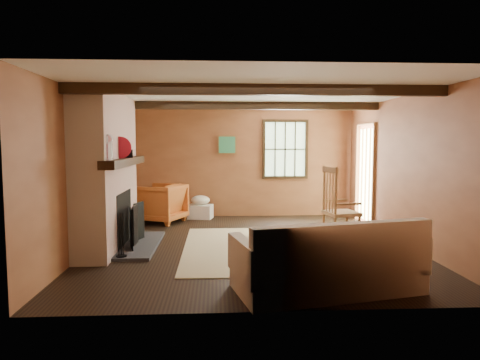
{
  "coord_description": "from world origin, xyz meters",
  "views": [
    {
      "loc": [
        -0.54,
        -6.77,
        1.65
      ],
      "look_at": [
        -0.14,
        0.4,
        1.02
      ],
      "focal_mm": 32.0,
      "sensor_mm": 36.0,
      "label": 1
    }
  ],
  "objects": [
    {
      "name": "basket_pillow",
      "position": [
        -0.89,
        2.47,
        0.4
      ],
      "size": [
        0.46,
        0.4,
        0.21
      ],
      "primitive_type": "ellipsoid",
      "rotation": [
        0.0,
        0.0,
        0.18
      ],
      "color": "white",
      "rests_on": "laundry_basket"
    },
    {
      "name": "firewood_pile",
      "position": [
        -1.9,
        2.57,
        0.12
      ],
      "size": [
        0.64,
        0.12,
        0.23
      ],
      "color": "brown",
      "rests_on": "ground"
    },
    {
      "name": "ground",
      "position": [
        0.0,
        0.0,
        0.0
      ],
      "size": [
        5.5,
        5.5,
        0.0
      ],
      "primitive_type": "plane",
      "color": "black",
      "rests_on": "ground"
    },
    {
      "name": "rocking_chair",
      "position": [
        1.48,
        0.13,
        0.53
      ],
      "size": [
        0.99,
        0.63,
        1.26
      ],
      "rotation": [
        0.0,
        0.0,
        1.76
      ],
      "color": "#AA7E53",
      "rests_on": "ground"
    },
    {
      "name": "sofa",
      "position": [
        0.71,
        -2.21,
        0.3
      ],
      "size": [
        2.19,
        1.33,
        0.83
      ],
      "rotation": [
        0.0,
        0.0,
        0.22
      ],
      "color": "white",
      "rests_on": "ground"
    },
    {
      "name": "armchair",
      "position": [
        -1.7,
        2.04,
        0.4
      ],
      "size": [
        1.16,
        1.15,
        0.81
      ],
      "primitive_type": "imported",
      "rotation": [
        0.0,
        0.0,
        -1.99
      ],
      "color": "#BF6026",
      "rests_on": "ground"
    },
    {
      "name": "room_envelope",
      "position": [
        0.22,
        0.26,
        1.63
      ],
      "size": [
        5.02,
        5.52,
        2.44
      ],
      "color": "#9D5A37",
      "rests_on": "ground"
    },
    {
      "name": "fireplace",
      "position": [
        -2.23,
        -0.0,
        1.1
      ],
      "size": [
        1.02,
        2.3,
        2.4
      ],
      "color": "#A64740",
      "rests_on": "ground"
    },
    {
      "name": "rug",
      "position": [
        0.2,
        -0.2,
        0.0
      ],
      "size": [
        2.5,
        3.0,
        0.01
      ],
      "primitive_type": "cube",
      "color": "tan",
      "rests_on": "ground"
    },
    {
      "name": "laundry_basket",
      "position": [
        -0.89,
        2.47,
        0.15
      ],
      "size": [
        0.57,
        0.47,
        0.3
      ],
      "primitive_type": "cube",
      "rotation": [
        0.0,
        0.0,
        -0.21
      ],
      "color": "white",
      "rests_on": "ground"
    }
  ]
}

